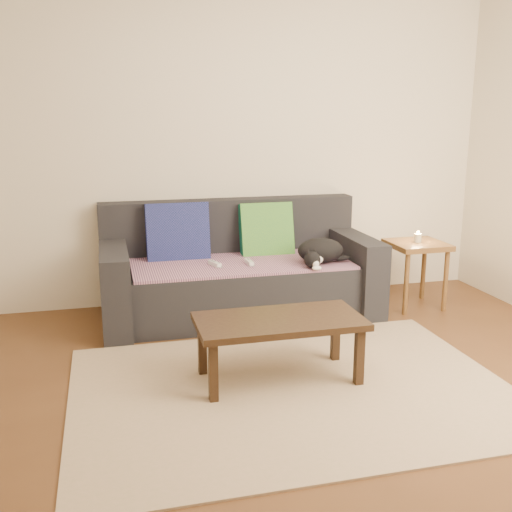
# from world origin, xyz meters

# --- Properties ---
(ground) EXTENTS (4.50, 4.50, 0.00)m
(ground) POSITION_xyz_m (0.00, 0.00, 0.00)
(ground) COLOR brown
(ground) RESTS_ON ground
(back_wall) EXTENTS (4.50, 0.04, 2.60)m
(back_wall) POSITION_xyz_m (0.00, 2.00, 1.30)
(back_wall) COLOR beige
(back_wall) RESTS_ON ground
(sofa) EXTENTS (2.10, 0.94, 0.87)m
(sofa) POSITION_xyz_m (0.00, 1.57, 0.31)
(sofa) COLOR #232328
(sofa) RESTS_ON ground
(throw_blanket) EXTENTS (1.66, 0.74, 0.02)m
(throw_blanket) POSITION_xyz_m (0.00, 1.48, 0.43)
(throw_blanket) COLOR #482A4F
(throw_blanket) RESTS_ON sofa
(cushion_navy) EXTENTS (0.49, 0.19, 0.50)m
(cushion_navy) POSITION_xyz_m (-0.45, 1.74, 0.63)
(cushion_navy) COLOR #121E4F
(cushion_navy) RESTS_ON throw_blanket
(cushion_green) EXTENTS (0.43, 0.21, 0.45)m
(cushion_green) POSITION_xyz_m (0.27, 1.74, 0.63)
(cushion_green) COLOR #0D553D
(cushion_green) RESTS_ON throw_blanket
(cat) EXTENTS (0.44, 0.41, 0.19)m
(cat) POSITION_xyz_m (0.58, 1.30, 0.53)
(cat) COLOR black
(cat) RESTS_ON throw_blanket
(wii_remote_a) EXTENTS (0.08, 0.15, 0.03)m
(wii_remote_a) POSITION_xyz_m (-0.21, 1.42, 0.46)
(wii_remote_a) COLOR white
(wii_remote_a) RESTS_ON throw_blanket
(wii_remote_b) EXTENTS (0.04, 0.15, 0.03)m
(wii_remote_b) POSITION_xyz_m (0.05, 1.40, 0.46)
(wii_remote_b) COLOR white
(wii_remote_b) RESTS_ON throw_blanket
(side_table) EXTENTS (0.43, 0.43, 0.54)m
(side_table) POSITION_xyz_m (1.44, 1.38, 0.45)
(side_table) COLOR brown
(side_table) RESTS_ON ground
(candle) EXTENTS (0.06, 0.06, 0.09)m
(candle) POSITION_xyz_m (1.44, 1.38, 0.58)
(candle) COLOR beige
(candle) RESTS_ON side_table
(rug) EXTENTS (2.50, 1.80, 0.01)m
(rug) POSITION_xyz_m (0.00, 0.15, 0.01)
(rug) COLOR tan
(rug) RESTS_ON ground
(coffee_table) EXTENTS (0.98, 0.49, 0.39)m
(coffee_table) POSITION_xyz_m (-0.04, 0.30, 0.34)
(coffee_table) COLOR #302212
(coffee_table) RESTS_ON rug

